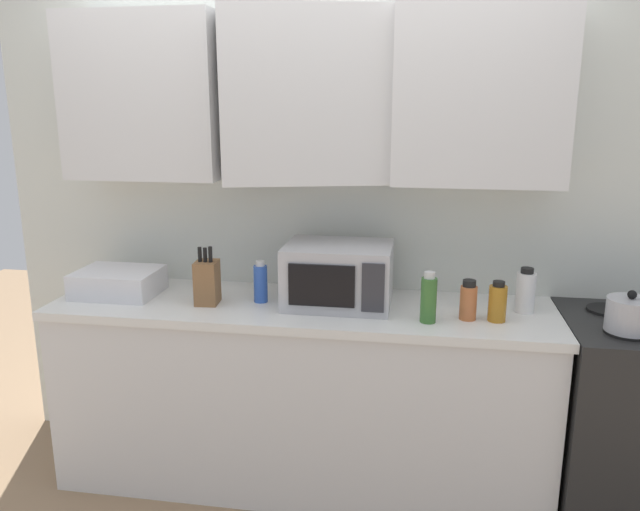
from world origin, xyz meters
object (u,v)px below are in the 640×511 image
object	(u,v)px
kettle	(630,315)
bottle_green_oil	(429,299)
bottle_blue_cleaner	(261,283)
knife_block	(207,282)
bottle_white_jar	(526,291)
bottle_amber_vinegar	(497,302)
bottle_spice_jar	(468,301)
microwave	(338,275)
dish_rack	(118,282)

from	to	relation	value
kettle	bottle_green_oil	xyz separation A→B (m)	(-0.79, 0.01, 0.02)
bottle_green_oil	bottle_blue_cleaner	bearing A→B (deg)	168.81
knife_block	bottle_white_jar	size ratio (longest dim) A/B	1.35
bottle_white_jar	bottle_amber_vinegar	distance (m)	0.19
bottle_spice_jar	bottle_green_oil	distance (m)	0.18
kettle	bottle_amber_vinegar	world-z (taller)	kettle
kettle	microwave	world-z (taller)	microwave
kettle	bottle_blue_cleaner	world-z (taller)	bottle_blue_cleaner
bottle_amber_vinegar	bottle_blue_cleaner	bearing A→B (deg)	175.14
bottle_blue_cleaner	bottle_green_oil	size ratio (longest dim) A/B	0.89
dish_rack	bottle_amber_vinegar	size ratio (longest dim) A/B	2.17
kettle	bottle_amber_vinegar	distance (m)	0.51
bottle_amber_vinegar	bottle_green_oil	bearing A→B (deg)	-167.86
kettle	bottle_spice_jar	xyz separation A→B (m)	(-0.62, 0.07, 0.00)
microwave	bottle_blue_cleaner	world-z (taller)	microwave
kettle	bottle_white_jar	bearing A→B (deg)	150.54
microwave	bottle_white_jar	size ratio (longest dim) A/B	2.38
dish_rack	knife_block	bearing A→B (deg)	-7.76
kettle	knife_block	world-z (taller)	knife_block
bottle_green_oil	bottle_amber_vinegar	size ratio (longest dim) A/B	1.25
dish_rack	bottle_spice_jar	world-z (taller)	bottle_spice_jar
microwave	dish_rack	bearing A→B (deg)	-178.78
kettle	dish_rack	xyz separation A→B (m)	(-2.26, 0.16, -0.02)
kettle	bottle_white_jar	xyz separation A→B (m)	(-0.37, 0.21, 0.01)
kettle	bottle_white_jar	distance (m)	0.43
kettle	knife_block	xyz separation A→B (m)	(-1.79, 0.10, 0.02)
microwave	kettle	bearing A→B (deg)	-8.68
knife_block	bottle_blue_cleaner	size ratio (longest dim) A/B	1.39
kettle	microwave	distance (m)	1.21
kettle	bottle_spice_jar	bearing A→B (deg)	173.44
bottle_blue_cleaner	bottle_amber_vinegar	world-z (taller)	bottle_blue_cleaner
bottle_amber_vinegar	dish_rack	bearing A→B (deg)	177.10
knife_block	bottle_white_jar	distance (m)	1.43
bottle_green_oil	kettle	bearing A→B (deg)	-0.64
bottle_amber_vinegar	kettle	bearing A→B (deg)	-8.01
dish_rack	bottle_spice_jar	xyz separation A→B (m)	(1.64, -0.09, 0.02)
kettle	bottle_blue_cleaner	size ratio (longest dim) A/B	0.93
microwave	bottle_spice_jar	distance (m)	0.59
bottle_amber_vinegar	microwave	bearing A→B (deg)	170.83
bottle_spice_jar	bottle_green_oil	xyz separation A→B (m)	(-0.17, -0.06, 0.02)
knife_block	bottle_amber_vinegar	world-z (taller)	knife_block
bottle_spice_jar	bottle_white_jar	world-z (taller)	bottle_white_jar
dish_rack	knife_block	size ratio (longest dim) A/B	1.40
bottle_blue_cleaner	bottle_green_oil	world-z (taller)	bottle_green_oil
microwave	knife_block	xyz separation A→B (m)	(-0.59, -0.09, -0.04)
knife_block	bottle_spice_jar	size ratio (longest dim) A/B	1.56
kettle	microwave	xyz separation A→B (m)	(-1.20, 0.18, 0.06)
dish_rack	bottle_green_oil	xyz separation A→B (m)	(1.47, -0.15, 0.04)
kettle	bottle_green_oil	bearing A→B (deg)	179.36
kettle	bottle_green_oil	size ratio (longest dim) A/B	0.83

